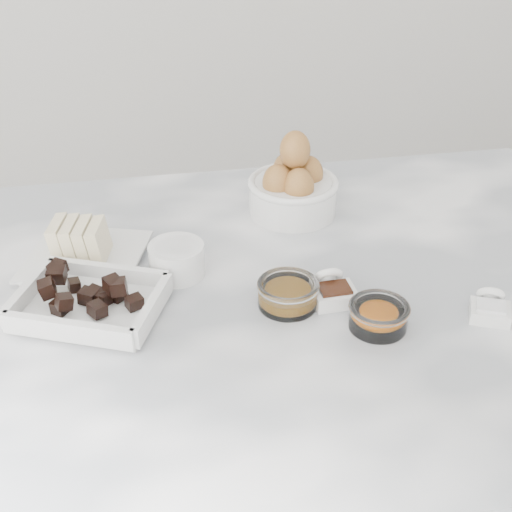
{
  "coord_description": "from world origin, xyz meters",
  "views": [
    {
      "loc": [
        -0.13,
        -0.8,
        1.51
      ],
      "look_at": [
        0.02,
        0.03,
        0.98
      ],
      "focal_mm": 50.0,
      "sensor_mm": 36.0,
      "label": 1
    }
  ],
  "objects_px": {
    "butter_plate": "(82,250)",
    "zest_bowl": "(379,315)",
    "sugar_ramekin": "(177,258)",
    "vanilla_spoon": "(332,290)",
    "egg_bowl": "(293,187)",
    "chocolate_dish": "(89,299)",
    "honey_bowl": "(288,293)",
    "salt_spoon": "(490,308)"
  },
  "relations": [
    {
      "from": "zest_bowl",
      "to": "salt_spoon",
      "type": "bearing_deg",
      "value": -1.32
    },
    {
      "from": "sugar_ramekin",
      "to": "egg_bowl",
      "type": "relative_size",
      "value": 0.53
    },
    {
      "from": "chocolate_dish",
      "to": "vanilla_spoon",
      "type": "xyz_separation_m",
      "value": [
        0.33,
        -0.03,
        -0.01
      ]
    },
    {
      "from": "butter_plate",
      "to": "egg_bowl",
      "type": "xyz_separation_m",
      "value": [
        0.34,
        0.1,
        0.02
      ]
    },
    {
      "from": "honey_bowl",
      "to": "zest_bowl",
      "type": "xyz_separation_m",
      "value": [
        0.1,
        -0.07,
        -0.0
      ]
    },
    {
      "from": "chocolate_dish",
      "to": "sugar_ramekin",
      "type": "xyz_separation_m",
      "value": [
        0.12,
        0.07,
        0.0
      ]
    },
    {
      "from": "honey_bowl",
      "to": "salt_spoon",
      "type": "xyz_separation_m",
      "value": [
        0.26,
        -0.07,
        -0.01
      ]
    },
    {
      "from": "sugar_ramekin",
      "to": "vanilla_spoon",
      "type": "relative_size",
      "value": 1.11
    },
    {
      "from": "butter_plate",
      "to": "egg_bowl",
      "type": "relative_size",
      "value": 1.37
    },
    {
      "from": "sugar_ramekin",
      "to": "vanilla_spoon",
      "type": "bearing_deg",
      "value": -26.38
    },
    {
      "from": "honey_bowl",
      "to": "salt_spoon",
      "type": "height_order",
      "value": "salt_spoon"
    },
    {
      "from": "chocolate_dish",
      "to": "egg_bowl",
      "type": "relative_size",
      "value": 1.53
    },
    {
      "from": "zest_bowl",
      "to": "salt_spoon",
      "type": "height_order",
      "value": "salt_spoon"
    },
    {
      "from": "egg_bowl",
      "to": "salt_spoon",
      "type": "distance_m",
      "value": 0.38
    },
    {
      "from": "chocolate_dish",
      "to": "egg_bowl",
      "type": "distance_m",
      "value": 0.4
    },
    {
      "from": "chocolate_dish",
      "to": "butter_plate",
      "type": "distance_m",
      "value": 0.13
    },
    {
      "from": "sugar_ramekin",
      "to": "zest_bowl",
      "type": "xyz_separation_m",
      "value": [
        0.24,
        -0.17,
        -0.01
      ]
    },
    {
      "from": "zest_bowl",
      "to": "salt_spoon",
      "type": "distance_m",
      "value": 0.15
    },
    {
      "from": "sugar_ramekin",
      "to": "butter_plate",
      "type": "bearing_deg",
      "value": 158.22
    },
    {
      "from": "salt_spoon",
      "to": "vanilla_spoon",
      "type": "bearing_deg",
      "value": 159.23
    },
    {
      "from": "egg_bowl",
      "to": "vanilla_spoon",
      "type": "relative_size",
      "value": 2.08
    },
    {
      "from": "butter_plate",
      "to": "egg_bowl",
      "type": "height_order",
      "value": "egg_bowl"
    },
    {
      "from": "chocolate_dish",
      "to": "vanilla_spoon",
      "type": "bearing_deg",
      "value": -4.78
    },
    {
      "from": "sugar_ramekin",
      "to": "honey_bowl",
      "type": "distance_m",
      "value": 0.17
    },
    {
      "from": "butter_plate",
      "to": "zest_bowl",
      "type": "relative_size",
      "value": 2.57
    },
    {
      "from": "chocolate_dish",
      "to": "egg_bowl",
      "type": "height_order",
      "value": "egg_bowl"
    },
    {
      "from": "sugar_ramekin",
      "to": "egg_bowl",
      "type": "bearing_deg",
      "value": 36.66
    },
    {
      "from": "egg_bowl",
      "to": "zest_bowl",
      "type": "relative_size",
      "value": 1.87
    },
    {
      "from": "vanilla_spoon",
      "to": "egg_bowl",
      "type": "bearing_deg",
      "value": 89.63
    },
    {
      "from": "butter_plate",
      "to": "zest_bowl",
      "type": "bearing_deg",
      "value": -30.67
    },
    {
      "from": "honey_bowl",
      "to": "salt_spoon",
      "type": "relative_size",
      "value": 1.13
    },
    {
      "from": "sugar_ramekin",
      "to": "vanilla_spoon",
      "type": "distance_m",
      "value": 0.23
    },
    {
      "from": "honey_bowl",
      "to": "zest_bowl",
      "type": "height_order",
      "value": "honey_bowl"
    },
    {
      "from": "chocolate_dish",
      "to": "honey_bowl",
      "type": "relative_size",
      "value": 2.7
    },
    {
      "from": "chocolate_dish",
      "to": "butter_plate",
      "type": "height_order",
      "value": "butter_plate"
    },
    {
      "from": "chocolate_dish",
      "to": "zest_bowl",
      "type": "distance_m",
      "value": 0.38
    },
    {
      "from": "zest_bowl",
      "to": "vanilla_spoon",
      "type": "relative_size",
      "value": 1.11
    },
    {
      "from": "butter_plate",
      "to": "honey_bowl",
      "type": "xyz_separation_m",
      "value": [
        0.27,
        -0.16,
        -0.0
      ]
    },
    {
      "from": "salt_spoon",
      "to": "honey_bowl",
      "type": "bearing_deg",
      "value": 164.51
    },
    {
      "from": "butter_plate",
      "to": "egg_bowl",
      "type": "distance_m",
      "value": 0.35
    },
    {
      "from": "vanilla_spoon",
      "to": "honey_bowl",
      "type": "bearing_deg",
      "value": -177.76
    },
    {
      "from": "butter_plate",
      "to": "vanilla_spoon",
      "type": "distance_m",
      "value": 0.37
    }
  ]
}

